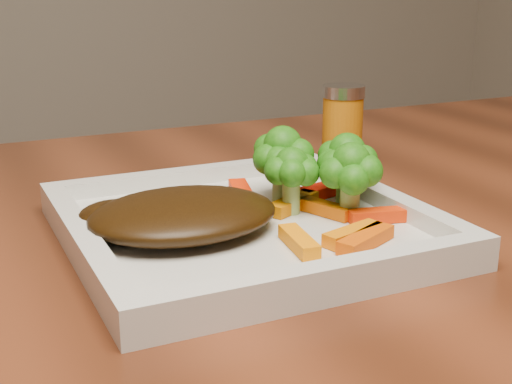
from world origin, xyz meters
name	(u,v)px	position (x,y,z in m)	size (l,w,h in m)	color
plate	(245,231)	(-0.03, -0.03, 0.76)	(0.27, 0.27, 0.01)	silver
steak	(183,214)	(-0.08, -0.03, 0.78)	(0.15, 0.11, 0.03)	black
broccoli_0	(282,162)	(0.02, 0.01, 0.80)	(0.06, 0.06, 0.07)	#187413
broccoli_1	(346,168)	(0.06, -0.02, 0.79)	(0.06, 0.06, 0.06)	#1E6C12
broccoli_2	(350,182)	(0.05, -0.05, 0.79)	(0.06, 0.06, 0.06)	#1F7713
broccoli_3	(291,177)	(0.01, -0.02, 0.79)	(0.05, 0.05, 0.06)	#176110
carrot_0	(353,234)	(0.02, -0.10, 0.77)	(0.05, 0.01, 0.01)	orange
carrot_1	(380,215)	(0.07, -0.07, 0.77)	(0.05, 0.01, 0.01)	red
carrot_2	(299,241)	(-0.02, -0.09, 0.77)	(0.05, 0.01, 0.01)	orange
carrot_3	(327,189)	(0.06, 0.01, 0.77)	(0.06, 0.02, 0.01)	#FF1604
carrot_4	(241,193)	(-0.01, 0.03, 0.77)	(0.06, 0.02, 0.01)	#F72B04
carrot_5	(326,209)	(0.04, -0.04, 0.77)	(0.05, 0.01, 0.01)	#C85103
carrot_6	(293,203)	(0.02, -0.01, 0.77)	(0.06, 0.02, 0.01)	#CD6B03
spice_shaker	(342,130)	(0.14, 0.10, 0.80)	(0.04, 0.04, 0.09)	#A95A09
carrot_7	(366,240)	(0.03, -0.11, 0.77)	(0.06, 0.02, 0.01)	#D94C03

